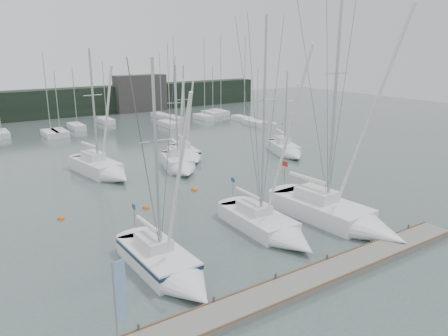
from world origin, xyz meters
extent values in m
plane|color=#4A5A56|center=(0.00, 0.00, 0.00)|extent=(160.00, 160.00, 0.00)
cube|color=slate|center=(0.00, -5.00, 0.20)|extent=(24.00, 2.00, 0.40)
cube|color=black|center=(0.00, 62.00, 2.50)|extent=(90.00, 4.00, 5.00)
cube|color=#393734|center=(18.00, 60.00, 3.50)|extent=(10.00, 3.00, 7.00)
cube|color=silver|center=(7.67, 51.00, 0.35)|extent=(1.80, 4.50, 0.90)
cylinder|color=#A4A7AC|center=(7.67, 50.50, 5.43)|extent=(0.12, 0.12, 9.25)
cube|color=silver|center=(23.19, 45.05, 0.35)|extent=(1.80, 4.50, 0.90)
cylinder|color=#A4A7AC|center=(23.19, 44.55, 7.31)|extent=(0.12, 0.12, 13.01)
cube|color=silver|center=(18.03, 46.23, 0.35)|extent=(1.80, 4.50, 0.90)
cylinder|color=#A4A7AC|center=(18.03, 45.73, 7.25)|extent=(0.12, 0.12, 12.90)
cube|color=silver|center=(2.05, 48.14, 0.35)|extent=(1.80, 4.50, 0.90)
cylinder|color=#A4A7AC|center=(2.05, 47.64, 5.09)|extent=(0.12, 0.12, 8.59)
cube|color=silver|center=(17.62, 50.67, 0.35)|extent=(1.80, 4.50, 0.90)
cylinder|color=#A4A7AC|center=(17.62, 50.17, 6.00)|extent=(0.12, 0.12, 10.41)
cube|color=silver|center=(-2.68, 44.47, 0.35)|extent=(1.80, 4.50, 0.90)
cylinder|color=#A4A7AC|center=(-2.68, 43.97, 6.22)|extent=(0.12, 0.12, 10.83)
cube|color=silver|center=(27.89, 39.84, 0.35)|extent=(1.80, 4.50, 0.90)
cylinder|color=#A4A7AC|center=(27.89, 39.34, 7.32)|extent=(0.12, 0.12, 13.03)
cube|color=silver|center=(27.04, 35.24, 0.35)|extent=(1.80, 4.50, 0.90)
cylinder|color=#A4A7AC|center=(27.04, 34.74, 4.98)|extent=(0.12, 0.12, 8.35)
cube|color=silver|center=(-1.40, 44.60, 0.35)|extent=(1.80, 4.50, 0.90)
cylinder|color=#A4A7AC|center=(-1.40, 44.10, 4.94)|extent=(0.12, 0.12, 8.29)
cube|color=silver|center=(14.95, 42.18, 0.35)|extent=(1.80, 4.50, 0.90)
cylinder|color=#A4A7AC|center=(14.95, 41.68, 6.89)|extent=(0.12, 0.12, 12.18)
cube|color=silver|center=(28.66, 48.24, 0.35)|extent=(1.80, 4.50, 0.90)
cylinder|color=#A4A7AC|center=(28.66, 47.74, 7.63)|extent=(0.12, 0.12, 13.65)
cube|color=silver|center=(-8.49, 48.41, 0.35)|extent=(1.80, 4.50, 0.90)
cube|color=silver|center=(26.40, 47.47, 0.35)|extent=(1.80, 4.50, 0.90)
cylinder|color=#A4A7AC|center=(26.40, 46.97, 4.88)|extent=(0.12, 0.12, 8.15)
cube|color=silver|center=(-6.45, 1.40, 0.42)|extent=(2.79, 5.97, 1.40)
cone|color=silver|center=(-6.39, -2.84, 0.42)|extent=(2.74, 2.58, 2.70)
cube|color=silver|center=(-6.46, 1.87, 1.45)|extent=(1.52, 2.40, 0.65)
cylinder|color=#A4A7AC|center=(-6.45, 0.98, 6.60)|extent=(0.17, 0.17, 10.96)
cylinder|color=silver|center=(-6.47, 2.59, 2.28)|extent=(0.30, 2.90, 0.26)
cube|color=#10213C|center=(-6.45, 1.40, 0.89)|extent=(2.81, 5.99, 0.23)
cube|color=#184C88|center=(-6.50, 4.56, 2.80)|extent=(0.03, 0.50, 0.34)
cube|color=silver|center=(2.04, 2.70, 0.40)|extent=(3.07, 6.28, 1.34)
cone|color=silver|center=(1.89, -1.71, 0.40)|extent=(2.95, 2.75, 2.86)
cube|color=silver|center=(2.06, 3.15, 1.39)|extent=(1.66, 2.53, 0.63)
cylinder|color=#A4A7AC|center=(2.03, 2.26, 7.80)|extent=(0.16, 0.16, 13.46)
cylinder|color=silver|center=(2.08, 3.94, 2.19)|extent=(0.35, 3.03, 0.25)
cube|color=#184C88|center=(2.15, 5.97, 2.68)|extent=(0.04, 0.48, 0.32)
cube|color=silver|center=(7.19, 1.44, 0.50)|extent=(3.85, 7.74, 1.68)
cone|color=silver|center=(7.56, -3.93, 0.50)|extent=(3.56, 3.45, 3.35)
cube|color=silver|center=(7.15, 1.99, 1.73)|extent=(2.04, 3.13, 0.78)
cylinder|color=#A4A7AC|center=(7.23, 0.90, 9.21)|extent=(0.20, 0.20, 15.74)
cylinder|color=silver|center=(7.09, 2.94, 2.74)|extent=(0.56, 3.69, 0.31)
cube|color=#A12215|center=(6.92, 5.42, 3.35)|extent=(0.06, 0.60, 0.40)
cube|color=silver|center=(-3.11, 22.73, 0.50)|extent=(3.77, 6.72, 1.67)
cone|color=silver|center=(-2.38, 18.25, 0.50)|extent=(3.18, 3.13, 2.78)
cube|color=silver|center=(-3.20, 23.28, 1.72)|extent=(1.92, 2.75, 0.78)
cylinder|color=#A4A7AC|center=(-3.04, 22.28, 6.85)|extent=(0.20, 0.20, 11.02)
cylinder|color=silver|center=(-3.32, 23.98, 2.73)|extent=(0.81, 3.11, 0.31)
cube|color=silver|center=(4.63, 19.83, 0.49)|extent=(3.80, 5.58, 1.63)
cone|color=silver|center=(3.71, 16.32, 0.49)|extent=(3.07, 2.76, 2.60)
cube|color=silver|center=(4.77, 20.36, 1.68)|extent=(1.90, 2.33, 0.76)
cylinder|color=#A4A7AC|center=(4.54, 19.48, 6.02)|extent=(0.20, 0.20, 9.43)
cylinder|color=silver|center=(4.89, 20.82, 2.66)|extent=(0.92, 2.48, 0.30)
cube|color=silver|center=(7.53, 23.53, 0.41)|extent=(3.16, 5.13, 1.36)
cone|color=silver|center=(6.93, 20.16, 0.41)|extent=(2.68, 2.43, 2.36)
cube|color=silver|center=(7.61, 23.98, 1.41)|extent=(1.61, 2.11, 0.64)
cylinder|color=#A4A7AC|center=(7.47, 23.19, 5.78)|extent=(0.16, 0.16, 9.37)
cylinder|color=silver|center=(7.70, 24.47, 2.23)|extent=(0.66, 2.35, 0.25)
cube|color=#10213C|center=(7.53, 23.53, 0.86)|extent=(3.19, 5.15, 0.23)
cube|color=silver|center=(18.59, 18.75, 0.43)|extent=(4.10, 5.85, 1.44)
cone|color=silver|center=(17.28, 15.16, 0.43)|extent=(3.05, 2.98, 2.41)
cube|color=silver|center=(18.75, 19.20, 1.49)|extent=(1.98, 2.46, 0.67)
cylinder|color=#A4A7AC|center=(18.46, 18.39, 5.44)|extent=(0.17, 0.17, 8.57)
cylinder|color=silver|center=(18.96, 19.76, 2.36)|extent=(1.15, 2.55, 0.27)
sphere|color=#D95E13|center=(-3.08, 10.66, 0.00)|extent=(0.57, 0.57, 0.57)
sphere|color=#D95E13|center=(2.39, 12.35, 0.00)|extent=(0.62, 0.62, 0.62)
sphere|color=#D95E13|center=(-9.34, 12.13, 0.00)|extent=(0.53, 0.53, 0.53)
cylinder|color=#A4A7AC|center=(-11.23, -4.84, 2.46)|extent=(0.08, 0.08, 4.12)
cube|color=blue|center=(-10.93, -4.76, 3.05)|extent=(0.54, 0.17, 2.75)
ellipsoid|color=white|center=(-0.13, -1.34, 8.34)|extent=(0.36, 0.47, 0.19)
cube|color=gray|center=(-0.38, -1.24, 8.36)|extent=(0.44, 0.29, 0.10)
cube|color=gray|center=(0.12, -1.45, 8.36)|extent=(0.44, 0.29, 0.10)
camera|label=1|loc=(-16.17, -20.11, 12.71)|focal=35.00mm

